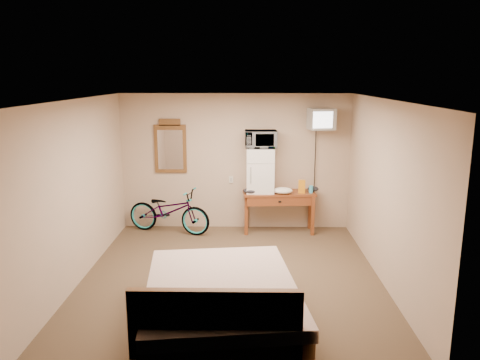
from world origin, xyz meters
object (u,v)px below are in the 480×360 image
Objects in this scene: mini_fridge at (260,170)px; microwave at (261,139)px; wall_mirror at (170,147)px; crt_television at (321,119)px; desk at (279,199)px; bed at (221,304)px; bicycle at (169,211)px; blue_cup at (311,189)px.

microwave is at bearing 56.29° from mini_fridge.
crt_television is at bearing -5.29° from wall_mirror.
desk is 0.55× the size of bed.
microwave is (-0.34, 0.06, 1.08)m from desk.
bed is (1.12, -3.64, -1.24)m from wall_mirror.
bicycle is at bearing -178.50° from desk.
microwave is 2.11m from bicycle.
bed is (-0.52, -3.43, -0.86)m from mini_fridge.
microwave is 3.75m from bed.
desk is 0.84× the size of bicycle.
desk is at bearing -7.76° from wall_mirror.
bed is at bearing -98.67° from mini_fridge.
wall_mirror is 4.01m from bed.
crt_television is (0.71, 0.02, 1.44)m from desk.
blue_cup is at bearing -6.40° from wall_mirror.
bed is at bearing -113.12° from blue_cup.
blue_cup is 2.60m from bicycle.
blue_cup is at bearing -7.05° from microwave.
blue_cup is at bearing -4.77° from mini_fridge.
blue_cup is 2.67m from wall_mirror.
bicycle is at bearing -91.86° from wall_mirror.
bicycle is 3.51m from bed.
mini_fridge reaches higher than blue_cup.
desk is 2.37× the size of microwave.
desk is 3.49m from bed.
mini_fridge is 1.82m from bicycle.
bicycle is (-2.57, -0.04, -0.40)m from blue_cup.
microwave is 0.36× the size of bicycle.
crt_television is (0.14, 0.04, 1.25)m from blue_cup.
crt_television is at bearing -4.41° from microwave.
mini_fridge reaches higher than bed.
wall_mirror is 1.17m from bicycle.
wall_mirror is at bearing 172.71° from mini_fridge.
wall_mirror is (-2.70, 0.25, -0.53)m from crt_television.
desk is 1.61m from crt_television.
microwave is at bearing 177.87° from crt_television.
desk is 0.60m from blue_cup.
blue_cup is 0.13× the size of wall_mirror.
mini_fridge is at bearing 177.88° from crt_television.
blue_cup is 0.06× the size of bed.
blue_cup reaches higher than bicycle.
mini_fridge is 0.56m from microwave.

